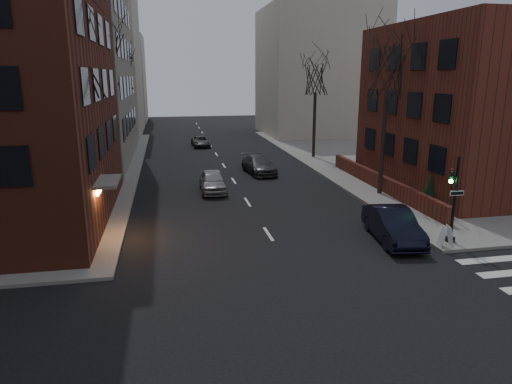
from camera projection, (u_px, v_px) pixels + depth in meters
building_right_brick at (483, 108)px, 30.97m from camera, size 12.00×14.00×11.00m
low_wall_right at (380, 182)px, 30.85m from camera, size 0.35×16.00×1.00m
building_distant_la at (82, 64)px, 58.51m from camera, size 14.00×16.00×18.00m
building_distant_ra at (318, 72)px, 59.54m from camera, size 14.00×14.00×16.00m
building_distant_lb at (114, 79)px, 75.54m from camera, size 10.00×12.00×14.00m
traffic_signal at (453, 205)px, 20.77m from camera, size 0.76×0.44×4.00m
tree_left_a at (72, 57)px, 20.80m from camera, size 4.18×4.18×10.26m
tree_left_b at (104, 57)px, 32.10m from camera, size 4.40×4.40×10.80m
tree_left_c at (123, 71)px, 45.63m from camera, size 3.96×3.96×9.72m
tree_right_a at (388, 69)px, 27.97m from camera, size 3.96×3.96×9.72m
tree_right_b at (316, 76)px, 41.39m from camera, size 3.74×3.74×9.18m
streetlamp_near at (112, 129)px, 29.57m from camera, size 0.36×0.36×6.28m
streetlamp_far at (133, 108)px, 48.59m from camera, size 0.36×0.36×6.28m
parked_sedan at (393, 225)px, 21.57m from camera, size 2.21×4.89×1.56m
car_lane_silver at (213, 181)px, 30.74m from camera, size 1.79×4.28×1.45m
car_lane_gray at (259, 165)px, 36.45m from camera, size 2.48×4.96×1.38m
car_lane_far at (201, 141)px, 50.24m from camera, size 2.04×4.10×1.12m
sandwich_board at (446, 236)px, 20.52m from camera, size 0.54×0.67×0.95m
evergreen_shrub at (430, 189)px, 26.97m from camera, size 1.29×1.29×1.95m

